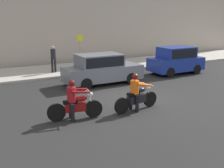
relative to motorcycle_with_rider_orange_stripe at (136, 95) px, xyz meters
The scene contains 8 objects.
ground_plane 1.64m from the motorcycle_with_rider_orange_stripe, 63.85° to the left, with size 80.00×80.00×0.00m, color black.
sidewalk_slab 9.40m from the motorcycle_with_rider_orange_stripe, 85.93° to the left, with size 40.00×4.40×0.14m, color #A8A399.
motorcycle_with_rider_orange_stripe is the anchor object (origin of this frame).
motorcycle_with_rider_crimson 2.59m from the motorcycle_with_rider_orange_stripe, behind, with size 2.06×0.76×1.52m.
parked_sedan_slate_gray 4.71m from the motorcycle_with_rider_orange_stripe, 81.57° to the left, with size 4.46×1.82×1.72m.
parked_hatchback_cobalt_blue 7.99m from the motorcycle_with_rider_orange_stripe, 37.25° to the left, with size 3.68×1.76×1.80m.
street_sign_post 9.11m from the motorcycle_with_rider_orange_stripe, 82.82° to the left, with size 0.44×0.08×2.41m.
pedestrian_bystander 8.52m from the motorcycle_with_rider_orange_stripe, 96.59° to the left, with size 0.34×0.34×1.76m.
Camera 1 is at (-6.46, -10.01, 3.75)m, focal length 42.52 mm.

